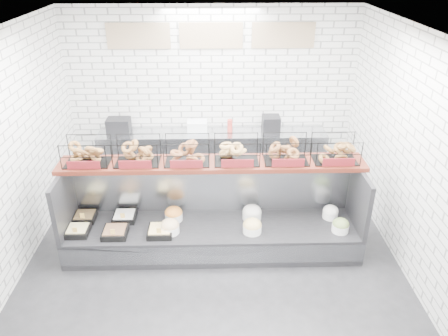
{
  "coord_description": "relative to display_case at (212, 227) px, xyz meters",
  "views": [
    {
      "loc": [
        0.03,
        -4.7,
        3.84
      ],
      "look_at": [
        0.16,
        0.45,
        1.2
      ],
      "focal_mm": 35.0,
      "sensor_mm": 36.0,
      "label": 1
    }
  ],
  "objects": [
    {
      "name": "room_shell",
      "position": [
        0.01,
        0.26,
        1.73
      ],
      "size": [
        5.02,
        5.51,
        3.01
      ],
      "color": "white",
      "rests_on": "ground"
    },
    {
      "name": "display_case",
      "position": [
        0.0,
        0.0,
        0.0
      ],
      "size": [
        4.0,
        0.9,
        1.2
      ],
      "color": "black",
      "rests_on": "ground"
    },
    {
      "name": "bagel_shelf",
      "position": [
        0.02,
        0.18,
        1.06
      ],
      "size": [
        4.1,
        0.5,
        0.4
      ],
      "color": "#3D130D",
      "rests_on": "display_case"
    },
    {
      "name": "ground",
      "position": [
        0.01,
        -0.34,
        -0.33
      ],
      "size": [
        5.5,
        5.5,
        0.0
      ],
      "primitive_type": "plane",
      "color": "black",
      "rests_on": "ground"
    },
    {
      "name": "prep_counter",
      "position": [
        0.0,
        2.09,
        0.14
      ],
      "size": [
        4.0,
        0.6,
        1.2
      ],
      "color": "#93969B",
      "rests_on": "ground"
    }
  ]
}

